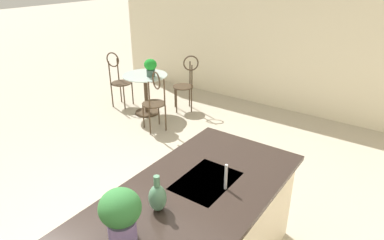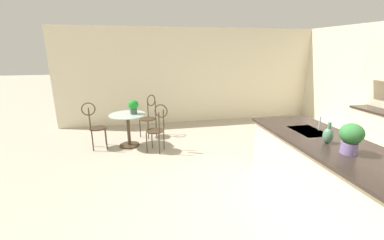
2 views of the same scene
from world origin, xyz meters
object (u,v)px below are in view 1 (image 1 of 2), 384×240
at_px(potted_plant_on_table, 151,66).
at_px(vase_on_counter, 158,197).
at_px(chair_toward_desk, 155,98).
at_px(potted_plant_counter_near, 120,213).
at_px(chair_near_window, 186,81).
at_px(chair_by_island, 118,77).
at_px(bistro_table, 146,90).

relative_size(potted_plant_on_table, vase_on_counter, 1.08).
distance_m(chair_toward_desk, potted_plant_counter_near, 3.45).
xyz_separation_m(chair_near_window, chair_toward_desk, (1.02, 0.13, 0.00)).
bearing_deg(vase_on_counter, chair_near_window, -146.67).
height_order(chair_near_window, chair_by_island, same).
xyz_separation_m(potted_plant_on_table, vase_on_counter, (2.80, 2.56, 0.11)).
distance_m(chair_near_window, potted_plant_counter_near, 4.36).
bearing_deg(bistro_table, chair_near_window, 139.17).
height_order(chair_near_window, potted_plant_counter_near, potted_plant_counter_near).
bearing_deg(potted_plant_on_table, bistro_table, -88.33).
bearing_deg(chair_by_island, bistro_table, 89.88).
distance_m(potted_plant_counter_near, vase_on_counter, 0.37).
xyz_separation_m(chair_by_island, potted_plant_counter_near, (3.14, 3.40, 0.56)).
relative_size(chair_near_window, potted_plant_counter_near, 2.77).
height_order(bistro_table, chair_toward_desk, chair_toward_desk).
xyz_separation_m(chair_by_island, potted_plant_on_table, (-0.00, 0.84, 0.34)).
distance_m(bistro_table, chair_by_island, 0.71).
bearing_deg(chair_near_window, chair_by_island, -64.57).
xyz_separation_m(potted_plant_counter_near, vase_on_counter, (-0.35, -0.01, -0.10)).
xyz_separation_m(chair_near_window, vase_on_counter, (3.36, 2.21, 0.46)).
distance_m(chair_by_island, chair_toward_desk, 1.39).
distance_m(chair_toward_desk, vase_on_counter, 3.17).
distance_m(chair_near_window, chair_by_island, 1.32).
bearing_deg(vase_on_counter, potted_plant_counter_near, 0.89).
bearing_deg(chair_by_island, potted_plant_counter_near, 47.25).
distance_m(potted_plant_on_table, vase_on_counter, 3.79).
height_order(bistro_table, potted_plant_counter_near, potted_plant_counter_near).
distance_m(potted_plant_on_table, potted_plant_counter_near, 4.07).
relative_size(potted_plant_on_table, potted_plant_counter_near, 0.82).
bearing_deg(potted_plant_counter_near, potted_plant_on_table, -140.83).
relative_size(potted_plant_counter_near, vase_on_counter, 1.31).
bearing_deg(potted_plant_counter_near, chair_by_island, -132.75).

